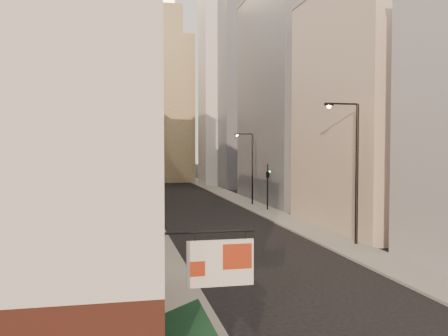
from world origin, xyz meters
The scene contains 16 objects.
sidewalk_left centered at (-6.50, 55.00, 0.07)m, with size 3.00×140.00×0.15m, color gray.
sidewalk_right centered at (6.50, 55.00, 0.07)m, with size 3.00×140.00×0.15m, color gray.
near_building_left centered at (-10.99, 9.00, 6.02)m, with size 8.30×23.04×12.30m.
left_bldg_beige centered at (-12.00, 26.00, 8.00)m, with size 8.00×12.00×16.00m, color #B5A28D.
left_bldg_grey centered at (-12.00, 42.00, 10.00)m, with size 8.00×16.00×20.00m, color #97989C.
left_bldg_tan centered at (-12.00, 60.00, 8.50)m, with size 8.00×18.00×17.00m, color #907C53.
left_bldg_wingrid centered at (-12.00, 80.00, 12.00)m, with size 8.00×20.00×24.00m, color gray.
right_bldg_beige centered at (12.00, 30.00, 10.00)m, with size 8.00×16.00×20.00m, color #B5A28D.
right_bldg_wingrid centered at (12.00, 50.00, 13.00)m, with size 8.00×20.00×26.00m, color gray.
highrise centered at (18.00, 78.00, 25.66)m, with size 21.00×23.00×51.20m.
clock_tower centered at (-1.00, 92.00, 17.63)m, with size 14.00×14.00×44.90m.
white_tower centered at (10.00, 78.00, 18.61)m, with size 8.00×8.00×41.50m.
streetlamp_mid centered at (7.08, 23.07, 5.62)m, with size 2.58×0.37×9.83m.
streetlamp_far centered at (6.41, 47.21, 4.77)m, with size 2.19×0.22×8.36m.
traffic_light_left centered at (-6.91, 41.33, 3.46)m, with size 0.56×0.46×5.00m.
traffic_light_right centered at (6.90, 42.20, 3.84)m, with size 0.65×0.64×5.00m.
Camera 1 is at (-8.90, -8.35, 6.90)m, focal length 40.00 mm.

